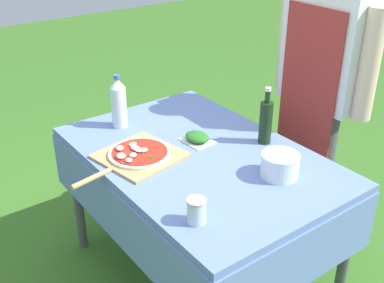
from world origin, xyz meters
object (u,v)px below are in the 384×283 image
(oil_bottle, at_px, (266,121))
(person_cook, at_px, (322,77))
(herb_container, at_px, (197,137))
(sauce_jar, at_px, (196,212))
(pizza_on_peel, at_px, (138,155))
(prep_table, at_px, (199,170))
(mixing_tub, at_px, (280,165))
(water_bottle, at_px, (119,103))

(oil_bottle, bearing_deg, person_cook, 97.46)
(person_cook, relative_size, oil_bottle, 5.84)
(herb_container, distance_m, sauce_jar, 0.64)
(pizza_on_peel, height_order, oil_bottle, oil_bottle)
(person_cook, bearing_deg, oil_bottle, 97.47)
(pizza_on_peel, xyz_separation_m, herb_container, (0.03, 0.32, 0.01))
(prep_table, relative_size, pizza_on_peel, 2.38)
(prep_table, height_order, sauce_jar, sauce_jar)
(pizza_on_peel, relative_size, sauce_jar, 5.73)
(pizza_on_peel, bearing_deg, oil_bottle, 57.55)
(person_cook, xyz_separation_m, mixing_tub, (0.32, -0.62, -0.17))
(pizza_on_peel, xyz_separation_m, oil_bottle, (0.23, 0.57, 0.10))
(pizza_on_peel, bearing_deg, prep_table, 51.18)
(pizza_on_peel, xyz_separation_m, mixing_tub, (0.49, 0.41, 0.04))
(mixing_tub, distance_m, sauce_jar, 0.48)
(oil_bottle, distance_m, herb_container, 0.34)
(pizza_on_peel, height_order, sauce_jar, sauce_jar)
(herb_container, xyz_separation_m, sauce_jar, (0.51, -0.39, 0.02))
(person_cook, height_order, water_bottle, person_cook)
(person_cook, bearing_deg, sauce_jar, 108.56)
(person_cook, height_order, mixing_tub, person_cook)
(prep_table, relative_size, herb_container, 8.43)
(person_cook, relative_size, water_bottle, 5.93)
(water_bottle, xyz_separation_m, sauce_jar, (0.88, -0.17, -0.09))
(herb_container, height_order, sauce_jar, sauce_jar)
(pizza_on_peel, relative_size, water_bottle, 2.02)
(pizza_on_peel, height_order, water_bottle, water_bottle)
(pizza_on_peel, distance_m, water_bottle, 0.37)
(herb_container, bearing_deg, person_cook, 78.84)
(water_bottle, distance_m, mixing_tub, 0.89)
(sauce_jar, bearing_deg, pizza_on_peel, 172.34)
(prep_table, height_order, herb_container, herb_container)
(prep_table, distance_m, water_bottle, 0.55)
(person_cook, bearing_deg, mixing_tub, 117.34)
(oil_bottle, height_order, water_bottle, oil_bottle)
(person_cook, xyz_separation_m, oil_bottle, (0.06, -0.45, -0.11))
(herb_container, bearing_deg, mixing_tub, 11.19)
(person_cook, height_order, herb_container, person_cook)
(oil_bottle, xyz_separation_m, mixing_tub, (0.26, -0.17, -0.06))
(pizza_on_peel, xyz_separation_m, water_bottle, (-0.34, 0.10, 0.12))
(oil_bottle, bearing_deg, mixing_tub, -32.41)
(person_cook, height_order, sauce_jar, person_cook)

